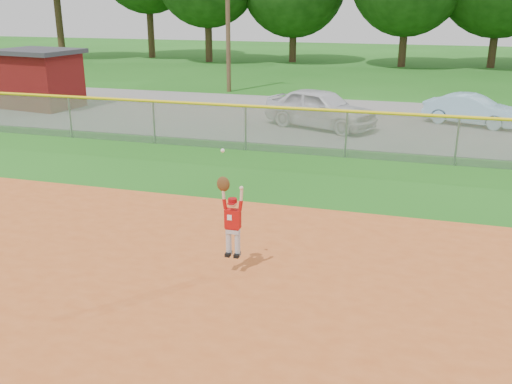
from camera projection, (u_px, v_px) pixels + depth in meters
The scene contains 8 objects.
ground at pixel (260, 315), 9.18m from camera, with size 120.00×120.00×0.00m, color #1C5C15.
parking_strip at pixel (365, 121), 23.73m from camera, with size 44.00×10.00×0.03m, color slate.
car_white_a at pixel (320, 108), 22.19m from camera, with size 1.79×4.45×1.52m, color silver.
car_blue at pixel (472, 110), 22.70m from camera, with size 1.28×3.66×1.21m, color #8BB9D0.
utility_shed at pixel (40, 78), 26.18m from camera, with size 3.94×3.27×2.67m.
outfield_fence at pixel (346, 131), 17.99m from camera, with size 40.06×0.10×1.55m.
power_lines at pixel (405, 2), 27.42m from camera, with size 19.40×0.24×9.00m.
ballplayer at pixel (231, 217), 10.22m from camera, with size 0.49×0.21×2.01m.
Camera 1 is at (2.17, -7.76, 4.82)m, focal length 40.00 mm.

